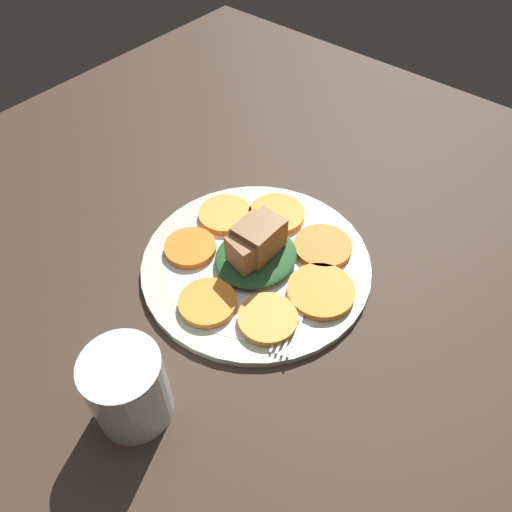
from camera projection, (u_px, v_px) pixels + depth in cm
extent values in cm
cube|color=#38281E|center=(256.00, 271.00, 68.09)|extent=(120.00, 120.00, 2.00)
cylinder|color=beige|center=(256.00, 264.00, 66.96)|extent=(30.62, 30.62, 1.00)
cylinder|color=white|center=(256.00, 264.00, 66.92)|extent=(24.49, 24.49, 1.00)
cylinder|color=orange|center=(321.00, 291.00, 62.59)|extent=(8.59, 8.59, 0.94)
cylinder|color=orange|center=(323.00, 246.00, 67.61)|extent=(7.92, 7.92, 0.94)
cylinder|color=orange|center=(277.00, 214.00, 71.79)|extent=(8.12, 8.12, 0.94)
cylinder|color=orange|center=(225.00, 214.00, 71.77)|extent=(7.67, 7.67, 0.94)
cylinder|color=orange|center=(190.00, 248.00, 67.48)|extent=(7.06, 7.06, 0.94)
cylinder|color=orange|center=(206.00, 301.00, 61.52)|extent=(7.23, 7.23, 0.94)
cylinder|color=orange|center=(268.00, 319.00, 59.84)|extent=(7.30, 7.30, 0.94)
ellipsoid|color=#235128|center=(256.00, 257.00, 65.84)|extent=(11.54, 10.39, 1.79)
cube|color=brown|center=(257.00, 237.00, 63.71)|extent=(4.79, 4.79, 4.73)
cube|color=brown|center=(266.00, 234.00, 64.41)|extent=(4.28, 4.28, 4.24)
cube|color=brown|center=(249.00, 252.00, 62.51)|extent=(4.70, 4.70, 3.97)
cube|color=silver|center=(312.00, 271.00, 65.07)|extent=(12.71, 5.32, 0.40)
cube|color=silver|center=(294.00, 315.00, 60.54)|extent=(2.25, 2.70, 0.40)
cube|color=silver|center=(294.00, 340.00, 58.22)|extent=(4.97, 1.98, 0.40)
cube|color=silver|center=(288.00, 338.00, 58.38)|extent=(4.97, 1.98, 0.40)
cube|color=silver|center=(283.00, 336.00, 58.53)|extent=(4.97, 1.98, 0.40)
cube|color=silver|center=(278.00, 334.00, 58.69)|extent=(4.97, 1.98, 0.40)
cylinder|color=silver|center=(128.00, 388.00, 50.33)|extent=(8.11, 8.11, 9.66)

